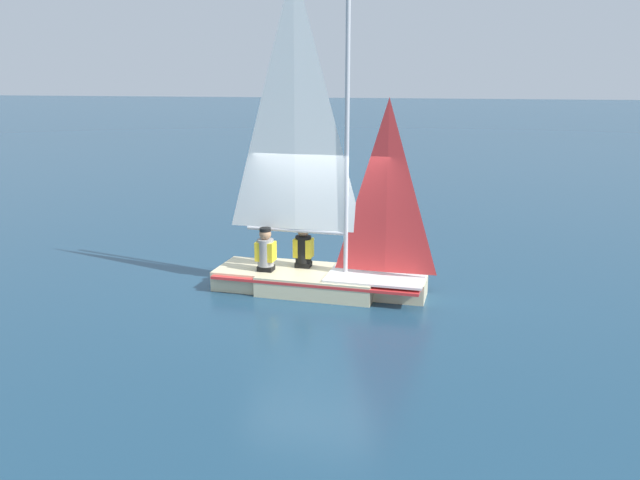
{
  "coord_description": "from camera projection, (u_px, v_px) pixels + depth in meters",
  "views": [
    {
      "loc": [
        2.94,
        -10.51,
        3.75
      ],
      "look_at": [
        0.0,
        0.0,
        0.96
      ],
      "focal_mm": 35.0,
      "sensor_mm": 36.0,
      "label": 1
    }
  ],
  "objects": [
    {
      "name": "sailor_helm",
      "position": [
        303.0,
        253.0,
        11.64
      ],
      "size": [
        0.34,
        0.3,
        1.16
      ],
      "rotation": [
        0.0,
        0.0,
        0.01
      ],
      "color": "black",
      "rests_on": "ground_plane"
    },
    {
      "name": "ground_plane",
      "position": [
        320.0,
        290.0,
        11.5
      ],
      "size": [
        260.0,
        260.0,
        0.0
      ],
      "primitive_type": "plane",
      "color": "navy"
    },
    {
      "name": "sailboat_main",
      "position": [
        319.0,
        244.0,
        11.28
      ],
      "size": [
        3.97,
        1.38,
        5.78
      ],
      "rotation": [
        0.0,
        0.0,
        0.01
      ],
      "color": "beige",
      "rests_on": "ground_plane"
    },
    {
      "name": "sailor_crew",
      "position": [
        266.0,
        256.0,
        11.42
      ],
      "size": [
        0.34,
        0.3,
        1.16
      ],
      "rotation": [
        0.0,
        0.0,
        0.01
      ],
      "color": "black",
      "rests_on": "ground_plane"
    }
  ]
}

